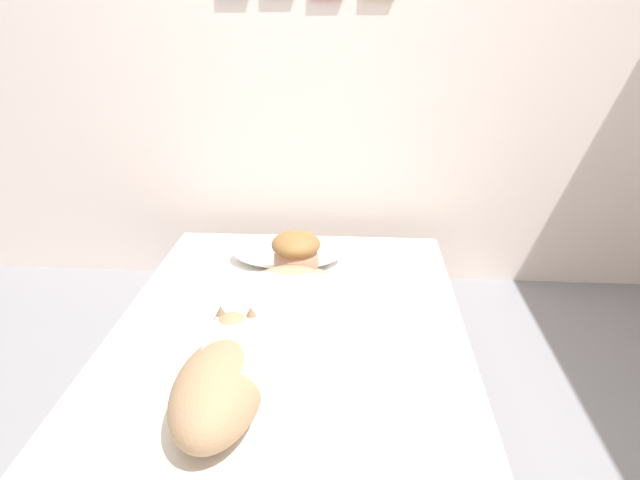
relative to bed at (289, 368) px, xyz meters
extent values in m
cube|color=silver|center=(-0.03, 1.18, 1.09)|extent=(4.15, 0.10, 2.50)
cube|color=gray|center=(0.00, 0.00, -0.09)|extent=(1.36, 1.91, 0.15)
cube|color=white|center=(0.00, 0.00, 0.08)|extent=(1.32, 1.86, 0.18)
ellipsoid|color=white|center=(-0.07, 0.60, 0.22)|extent=(0.52, 0.32, 0.11)
cube|color=white|center=(0.00, -0.19, 0.26)|extent=(0.42, 0.64, 0.18)
ellipsoid|color=tan|center=(0.00, 0.15, 0.28)|extent=(0.32, 0.20, 0.16)
sphere|color=tan|center=(0.00, 0.31, 0.32)|extent=(0.19, 0.19, 0.19)
ellipsoid|color=olive|center=(0.00, 0.31, 0.39)|extent=(0.20, 0.20, 0.10)
cylinder|color=tan|center=(-0.10, 0.29, 0.25)|extent=(0.23, 0.07, 0.14)
cylinder|color=tan|center=(0.10, 0.29, 0.25)|extent=(0.23, 0.07, 0.14)
ellipsoid|color=#9E7A56|center=(-0.15, -0.48, 0.27)|extent=(0.26, 0.48, 0.20)
sphere|color=#9E7A56|center=(-0.16, -0.22, 0.29)|extent=(0.15, 0.15, 0.15)
cone|color=#7E6145|center=(-0.20, -0.20, 0.36)|extent=(0.05, 0.05, 0.05)
cone|color=#7E6145|center=(-0.10, -0.20, 0.36)|extent=(0.05, 0.05, 0.05)
cylinder|color=teal|center=(0.08, 0.31, 0.20)|extent=(0.09, 0.09, 0.07)
torus|color=teal|center=(0.14, 0.31, 0.20)|extent=(0.05, 0.01, 0.05)
cube|color=black|center=(-0.01, 0.11, 0.17)|extent=(0.07, 0.14, 0.01)
camera|label=1|loc=(0.23, -1.80, 1.30)|focal=31.89mm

